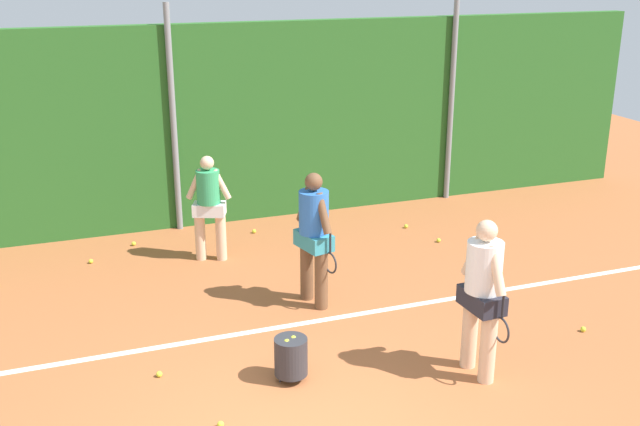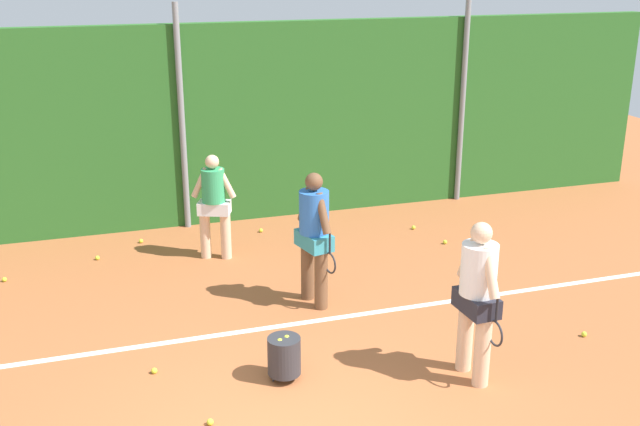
# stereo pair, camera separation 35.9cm
# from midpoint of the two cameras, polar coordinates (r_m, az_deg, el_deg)

# --- Properties ---
(ground_plane) EXTENTS (27.04, 27.04, 0.00)m
(ground_plane) POSITION_cam_midpoint_polar(r_m,az_deg,el_deg) (8.84, -6.39, -10.83)
(ground_plane) COLOR #A85B33
(hedge_fence_backdrop) EXTENTS (17.58, 0.25, 3.35)m
(hedge_fence_backdrop) POSITION_cam_midpoint_polar(r_m,az_deg,el_deg) (12.70, -11.90, 6.23)
(hedge_fence_backdrop) COLOR #286023
(hedge_fence_backdrop) RESTS_ON ground_plane
(fence_post_center) EXTENTS (0.10, 0.10, 3.69)m
(fence_post_center) POSITION_cam_midpoint_polar(r_m,az_deg,el_deg) (12.49, -11.83, 6.84)
(fence_post_center) COLOR gray
(fence_post_center) RESTS_ON ground_plane
(fence_post_right) EXTENTS (0.10, 0.10, 3.69)m
(fence_post_right) POSITION_cam_midpoint_polar(r_m,az_deg,el_deg) (14.11, 9.16, 8.35)
(fence_post_right) COLOR gray
(fence_post_right) RESTS_ON ground_plane
(court_baseline_paint) EXTENTS (12.84, 0.10, 0.01)m
(court_baseline_paint) POSITION_cam_midpoint_polar(r_m,az_deg,el_deg) (9.36, -7.29, -9.06)
(court_baseline_paint) COLOR white
(court_baseline_paint) RESTS_ON ground_plane
(player_foreground_near) EXTENTS (0.38, 0.82, 1.79)m
(player_foreground_near) POSITION_cam_midpoint_polar(r_m,az_deg,el_deg) (8.18, 10.95, -5.76)
(player_foreground_near) COLOR beige
(player_foreground_near) RESTS_ON ground_plane
(player_midcourt) EXTENTS (0.42, 0.79, 1.79)m
(player_midcourt) POSITION_cam_midpoint_polar(r_m,az_deg,el_deg) (9.68, -1.52, -1.45)
(player_midcourt) COLOR brown
(player_midcourt) RESTS_ON ground_plane
(player_backcourt_far) EXTENTS (0.64, 0.43, 1.61)m
(player_backcourt_far) POSITION_cam_midpoint_polar(r_m,az_deg,el_deg) (11.30, -9.29, 0.80)
(player_backcourt_far) COLOR beige
(player_backcourt_far) RESTS_ON ground_plane
(ball_hopper) EXTENTS (0.36, 0.36, 0.51)m
(ball_hopper) POSITION_cam_midpoint_polar(r_m,az_deg,el_deg) (8.25, -3.48, -10.75)
(ball_hopper) COLOR #2D2D33
(ball_hopper) RESTS_ON ground_plane
(tennis_ball_0) EXTENTS (0.07, 0.07, 0.07)m
(tennis_ball_0) POSITION_cam_midpoint_polar(r_m,az_deg,el_deg) (8.64, -13.24, -11.77)
(tennis_ball_0) COLOR #CCDB33
(tennis_ball_0) RESTS_ON ground_plane
(tennis_ball_2) EXTENTS (0.07, 0.07, 0.07)m
(tennis_ball_2) POSITION_cam_midpoint_polar(r_m,az_deg,el_deg) (12.38, -14.69, -2.26)
(tennis_ball_2) COLOR #CCDB33
(tennis_ball_2) RESTS_ON ground_plane
(tennis_ball_3) EXTENTS (0.07, 0.07, 0.07)m
(tennis_ball_3) POSITION_cam_midpoint_polar(r_m,az_deg,el_deg) (9.82, 18.26, -8.34)
(tennis_ball_3) COLOR #CCDB33
(tennis_ball_3) RESTS_ON ground_plane
(tennis_ball_4) EXTENTS (0.07, 0.07, 0.07)m
(tennis_ball_4) POSITION_cam_midpoint_polar(r_m,az_deg,el_deg) (12.24, 8.11, -2.06)
(tennis_ball_4) COLOR #CCDB33
(tennis_ball_4) RESTS_ON ground_plane
(tennis_ball_5) EXTENTS (0.07, 0.07, 0.07)m
(tennis_ball_5) POSITION_cam_midpoint_polar(r_m,az_deg,el_deg) (7.72, -8.89, -15.51)
(tennis_ball_5) COLOR #CCDB33
(tennis_ball_5) RESTS_ON ground_plane
(tennis_ball_8) EXTENTS (0.07, 0.07, 0.07)m
(tennis_ball_8) POSITION_cam_midpoint_polar(r_m,az_deg,el_deg) (12.57, -5.82, -1.39)
(tennis_ball_8) COLOR #CCDB33
(tennis_ball_8) RESTS_ON ground_plane
(tennis_ball_9) EXTENTS (0.07, 0.07, 0.07)m
(tennis_ball_9) POSITION_cam_midpoint_polar(r_m,az_deg,el_deg) (12.80, 5.72, -1.01)
(tennis_ball_9) COLOR #CCDB33
(tennis_ball_9) RESTS_ON ground_plane
(tennis_ball_11) EXTENTS (0.07, 0.07, 0.07)m
(tennis_ball_11) POSITION_cam_midpoint_polar(r_m,az_deg,el_deg) (11.86, -17.75, -3.50)
(tennis_ball_11) COLOR #CCDB33
(tennis_ball_11) RESTS_ON ground_plane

